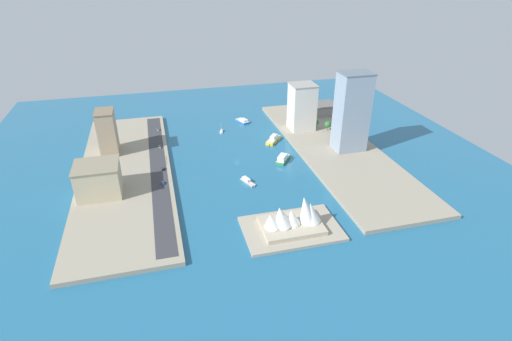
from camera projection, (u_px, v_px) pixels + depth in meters
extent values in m
plane|color=#23668E|center=(237.00, 162.00, 339.85)|extent=(440.00, 440.00, 0.00)
cube|color=#9E937F|center=(336.00, 148.00, 359.33)|extent=(70.00, 240.00, 3.08)
cube|color=#9E937F|center=(126.00, 173.00, 318.91)|extent=(70.00, 240.00, 3.08)
cube|color=#A89E89|center=(291.00, 229.00, 254.49)|extent=(60.98, 39.99, 2.00)
cube|color=#38383D|center=(158.00, 167.00, 323.85)|extent=(12.67, 228.00, 0.15)
cube|color=#2D8C4C|center=(283.00, 159.00, 340.68)|extent=(17.13, 19.59, 2.35)
cone|color=#2D8C4C|center=(287.00, 155.00, 349.05)|extent=(2.96, 2.96, 2.11)
cube|color=white|center=(282.00, 157.00, 337.46)|extent=(10.86, 11.80, 3.75)
cube|color=beige|center=(283.00, 158.00, 340.11)|extent=(16.44, 18.81, 0.10)
cube|color=white|center=(221.00, 132.00, 396.55)|extent=(5.15, 8.74, 1.14)
cone|color=white|center=(221.00, 133.00, 392.63)|extent=(1.29, 1.29, 1.03)
cube|color=white|center=(221.00, 130.00, 396.50)|extent=(2.51, 3.37, 1.34)
cube|color=beige|center=(221.00, 131.00, 396.26)|extent=(4.95, 8.39, 0.10)
cylinder|color=silver|center=(221.00, 127.00, 393.73)|extent=(0.24, 0.24, 9.28)
cube|color=#999EA3|center=(248.00, 182.00, 307.50)|extent=(9.59, 15.88, 1.27)
cone|color=#999EA3|center=(254.00, 187.00, 301.79)|extent=(1.50, 1.50, 1.15)
cube|color=white|center=(246.00, 179.00, 308.16)|extent=(5.83, 8.32, 2.21)
cube|color=beige|center=(248.00, 181.00, 307.18)|extent=(9.21, 15.24, 0.10)
cube|color=yellow|center=(273.00, 140.00, 375.69)|extent=(18.29, 20.58, 2.91)
cone|color=yellow|center=(269.00, 145.00, 366.68)|extent=(3.68, 3.68, 2.62)
cube|color=white|center=(274.00, 137.00, 375.08)|extent=(8.79, 9.51, 3.27)
cube|color=beige|center=(273.00, 139.00, 374.98)|extent=(17.55, 19.76, 0.10)
cube|color=blue|center=(243.00, 121.00, 420.70)|extent=(13.67, 18.43, 1.73)
cone|color=blue|center=(238.00, 119.00, 426.90)|extent=(2.02, 2.02, 1.55)
cube|color=white|center=(244.00, 120.00, 418.20)|extent=(8.38, 10.13, 2.03)
cube|color=beige|center=(243.00, 120.00, 420.27)|extent=(13.12, 17.69, 0.10)
cube|color=#8C9EB2|center=(352.00, 113.00, 340.08)|extent=(25.91, 19.90, 66.89)
cube|color=slate|center=(356.00, 73.00, 324.13)|extent=(26.95, 20.70, 0.80)
cube|color=silver|center=(302.00, 107.00, 387.38)|extent=(22.83, 21.96, 43.61)
cube|color=#9D9992|center=(303.00, 85.00, 376.92)|extent=(23.75, 22.84, 0.80)
cube|color=#C6B793|center=(98.00, 180.00, 282.96)|extent=(29.56, 27.01, 22.37)
cube|color=gray|center=(95.00, 165.00, 277.50)|extent=(30.74, 28.09, 0.80)
cube|color=gray|center=(320.00, 109.00, 433.91)|extent=(33.72, 25.49, 9.23)
cube|color=slate|center=(320.00, 105.00, 431.55)|extent=(35.07, 26.51, 0.80)
cube|color=tan|center=(107.00, 133.00, 340.46)|extent=(14.55, 21.96, 36.77)
cube|color=#7C6B55|center=(103.00, 111.00, 331.61)|extent=(15.13, 22.84, 0.80)
cylinder|color=black|center=(162.00, 182.00, 301.35)|extent=(0.27, 0.65, 0.64)
cylinder|color=black|center=(164.00, 182.00, 301.77)|extent=(0.27, 0.65, 0.64)
cylinder|color=black|center=(162.00, 185.00, 298.59)|extent=(0.27, 0.65, 0.64)
cylinder|color=black|center=(164.00, 184.00, 299.01)|extent=(0.27, 0.65, 0.64)
cube|color=blue|center=(163.00, 183.00, 300.05)|extent=(2.03, 4.72, 0.77)
cube|color=#262D38|center=(163.00, 182.00, 299.53)|extent=(1.74, 2.66, 0.61)
cylinder|color=black|center=(162.00, 168.00, 321.21)|extent=(0.27, 0.65, 0.64)
cylinder|color=black|center=(164.00, 168.00, 321.51)|extent=(0.27, 0.65, 0.64)
cylinder|color=black|center=(162.00, 170.00, 318.47)|extent=(0.27, 0.65, 0.64)
cylinder|color=black|center=(164.00, 170.00, 318.77)|extent=(0.27, 0.65, 0.64)
cube|color=black|center=(163.00, 169.00, 319.83)|extent=(1.88, 4.60, 0.88)
cube|color=#262D38|center=(163.00, 168.00, 319.32)|extent=(1.60, 2.60, 0.46)
cylinder|color=black|center=(157.00, 129.00, 393.64)|extent=(0.25, 0.64, 0.64)
cylinder|color=black|center=(159.00, 129.00, 394.03)|extent=(0.25, 0.64, 0.64)
cylinder|color=black|center=(157.00, 131.00, 390.99)|extent=(0.25, 0.64, 0.64)
cylinder|color=black|center=(159.00, 130.00, 391.38)|extent=(0.25, 0.64, 0.64)
cube|color=white|center=(158.00, 130.00, 392.35)|extent=(1.94, 4.46, 0.87)
cube|color=#262D38|center=(158.00, 129.00, 391.83)|extent=(1.70, 2.50, 0.57)
cylinder|color=black|center=(159.00, 146.00, 358.45)|extent=(0.26, 0.64, 0.64)
cylinder|color=black|center=(161.00, 146.00, 358.83)|extent=(0.26, 0.64, 0.64)
cylinder|color=black|center=(159.00, 148.00, 355.54)|extent=(0.26, 0.64, 0.64)
cylinder|color=black|center=(161.00, 148.00, 355.92)|extent=(0.26, 0.64, 0.64)
cube|color=#B7B7BC|center=(160.00, 147.00, 357.03)|extent=(1.86, 4.91, 0.88)
cube|color=#262D38|center=(160.00, 146.00, 356.47)|extent=(1.62, 2.76, 0.61)
cylinder|color=black|center=(167.00, 161.00, 328.09)|extent=(0.18, 0.18, 5.50)
cube|color=black|center=(166.00, 157.00, 326.56)|extent=(0.36, 0.36, 1.00)
sphere|color=red|center=(166.00, 157.00, 326.39)|extent=(0.24, 0.24, 0.24)
sphere|color=yellow|center=(166.00, 157.00, 326.56)|extent=(0.24, 0.24, 0.24)
sphere|color=green|center=(166.00, 158.00, 326.72)|extent=(0.24, 0.24, 0.24)
cube|color=#BCAD93|center=(291.00, 225.00, 253.31)|extent=(38.30, 27.51, 3.00)
cone|color=white|center=(311.00, 212.00, 252.30)|extent=(13.75, 12.64, 14.12)
cone|color=white|center=(306.00, 209.00, 250.22)|extent=(14.47, 11.08, 20.44)
cone|color=white|center=(292.00, 217.00, 250.23)|extent=(11.34, 10.48, 10.97)
cone|color=white|center=(281.00, 216.00, 247.82)|extent=(14.88, 12.45, 15.71)
cone|color=white|center=(271.00, 221.00, 247.41)|extent=(12.68, 11.12, 11.22)
cylinder|color=brown|center=(317.00, 126.00, 397.11)|extent=(0.50, 0.50, 4.26)
sphere|color=#2D7233|center=(317.00, 122.00, 395.26)|extent=(4.49, 4.49, 4.49)
cylinder|color=brown|center=(327.00, 128.00, 392.32)|extent=(0.50, 0.50, 3.52)
sphere|color=#2D7233|center=(328.00, 124.00, 390.30)|extent=(6.34, 6.34, 6.34)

